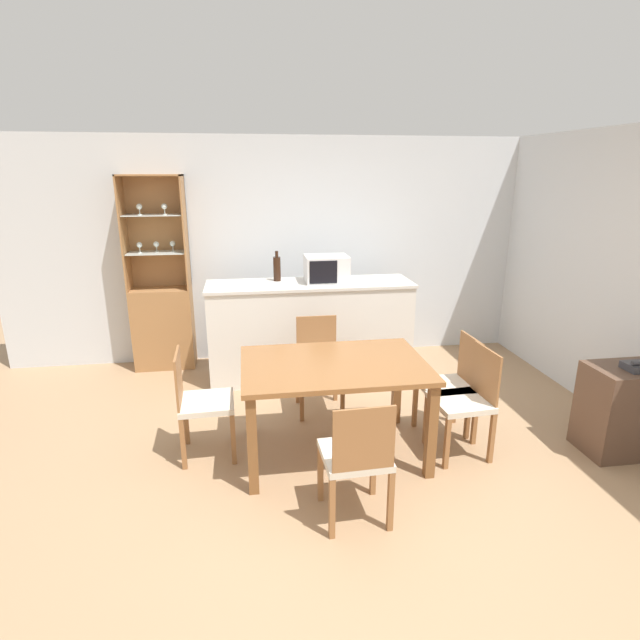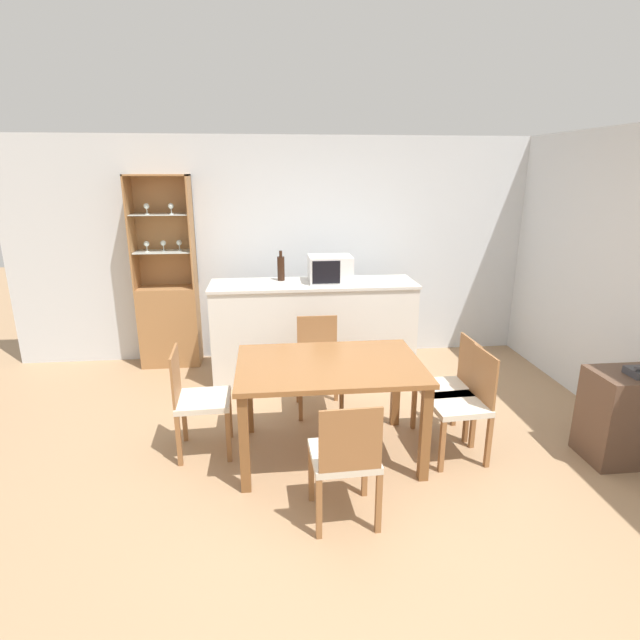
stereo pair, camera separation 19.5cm
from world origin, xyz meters
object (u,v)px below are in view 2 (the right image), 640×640
Objects in this scene: wine_bottle at (281,268)px; dining_chair_side_right_near at (463,404)px; microwave at (330,269)px; display_cabinet at (169,311)px; dining_chair_side_left_far at (198,400)px; side_cabinet at (629,416)px; dining_chair_head_far at (319,364)px; dining_chair_head_near at (345,458)px; dining_chair_side_right_far at (449,388)px; dining_table at (329,376)px.

dining_chair_side_right_near is at bearing -54.87° from wine_bottle.
microwave is 0.53m from wine_bottle.
display_cabinet reaches higher than wine_bottle.
microwave is at bearing 137.99° from dining_chair_side_left_far.
side_cabinet is (2.08, -1.93, -0.82)m from microwave.
microwave is 2.95m from side_cabinet.
dining_chair_head_far is (1.02, 0.66, 0.00)m from dining_chair_side_left_far.
dining_chair_head_near is at bearing -94.85° from microwave.
dining_table is at bearing 95.89° from dining_chair_side_right_far.
dining_chair_side_right_far is at bearing 160.47° from side_cabinet.
side_cabinet is (2.29, 0.49, -0.09)m from dining_chair_head_near.
dining_chair_side_right_far is at bearing -50.31° from wine_bottle.
microwave is at bearing -103.72° from dining_chair_head_far.
dining_chair_head_far is (-0.00, 1.60, 0.00)m from dining_chair_head_near.
dining_chair_head_near is (1.58, -2.93, -0.18)m from display_cabinet.
dining_chair_head_near and dining_chair_head_far have the same top height.
dining_chair_side_left_far is at bearing 172.07° from dining_table.
dining_chair_head_near is 2.34m from side_cabinet.
dining_chair_head_far is at bearing -104.09° from microwave.
dining_chair_side_right_far is 1.00× the size of dining_chair_head_near.
display_cabinet is 2.46× the size of dining_chair_head_far.
microwave is at bearing 26.62° from dining_chair_side_right_far.
dining_chair_head_far is (-1.02, 0.94, 0.00)m from dining_chair_side_right_near.
display_cabinet reaches higher than microwave.
dining_chair_head_far is at bearing -72.08° from wine_bottle.
display_cabinet is 1.44m from wine_bottle.
dining_chair_head_near is 2.66m from wine_bottle.
dining_chair_side_right_far and dining_chair_head_far have the same top height.
side_cabinet is at bearing 9.90° from dining_chair_head_near.
microwave is (-0.81, 1.48, 0.73)m from dining_chair_side_right_far.
dining_chair_side_right_far reaches higher than dining_table.
dining_chair_side_right_near is at bearing 30.61° from dining_chair_head_near.
microwave is 0.62× the size of side_cabinet.
display_cabinet is 2.46× the size of dining_chair_head_near.
dining_chair_side_right_far is at bearing -61.15° from microwave.
display_cabinet is 3.34m from dining_chair_head_near.
microwave reaches higher than dining_chair_side_right_near.
dining_chair_head_near is at bearing -89.88° from dining_table.
dining_table is at bearing -97.27° from microwave.
side_cabinet is at bearing -32.21° from display_cabinet.
dining_table is 0.83m from dining_chair_head_far.
dining_chair_head_near is at bearing 130.61° from dining_chair_side_right_far.
dining_chair_side_left_far is 1.00× the size of dining_chair_head_far.
display_cabinet is 2.08m from dining_chair_head_far.
display_cabinet reaches higher than dining_chair_head_far.
dining_chair_side_right_far and dining_chair_head_near have the same top height.
dining_chair_head_far reaches higher than dining_table.
dining_chair_side_left_far is (-1.02, 0.14, -0.22)m from dining_table.
dining_chair_side_right_far is at bearing 8.12° from dining_table.
dining_table is at bearing 90.36° from dining_chair_head_far.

